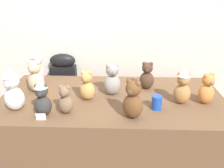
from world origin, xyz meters
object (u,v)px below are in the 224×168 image
(teddy_bear_ash, at_px, (112,80))
(teddy_bear_sand, at_px, (36,77))
(teddy_bear_mocha, at_px, (65,100))
(teddy_bear_honey, at_px, (87,86))
(display_table, at_px, (112,133))
(instrument_case, at_px, (65,93))
(teddy_bear_blush, at_px, (37,67))
(teddy_bear_charcoal, at_px, (42,98))
(teddy_bear_caramel, at_px, (183,87))
(teddy_bear_chestnut, at_px, (133,101))
(teddy_bear_ginger, at_px, (207,89))
(party_cup_blue, at_px, (157,102))
(teddy_bear_snow, at_px, (13,90))
(teddy_bear_cocoa, at_px, (147,76))

(teddy_bear_ash, xyz_separation_m, teddy_bear_sand, (-0.68, 0.03, 0.00))
(teddy_bear_mocha, bearing_deg, teddy_bear_honey, 62.82)
(display_table, height_order, instrument_case, instrument_case)
(teddy_bear_blush, xyz_separation_m, teddy_bear_charcoal, (0.24, -0.63, -0.02))
(teddy_bear_caramel, xyz_separation_m, teddy_bear_sand, (-1.25, 0.18, -0.01))
(teddy_bear_caramel, bearing_deg, instrument_case, 160.52)
(teddy_bear_chestnut, height_order, teddy_bear_mocha, teddy_bear_chestnut)
(teddy_bear_ginger, distance_m, party_cup_blue, 0.43)
(teddy_bear_ash, relative_size, teddy_bear_ginger, 1.10)
(display_table, bearing_deg, instrument_case, 132.62)
(teddy_bear_blush, xyz_separation_m, teddy_bear_mocha, (0.40, -0.59, -0.05))
(teddy_bear_snow, height_order, teddy_bear_blush, teddy_bear_snow)
(teddy_bear_cocoa, distance_m, teddy_bear_charcoal, 0.95)
(instrument_case, relative_size, teddy_bear_chestnut, 3.21)
(teddy_bear_chestnut, relative_size, teddy_bear_mocha, 1.31)
(teddy_bear_mocha, distance_m, party_cup_blue, 0.70)
(teddy_bear_snow, bearing_deg, display_table, 26.85)
(teddy_bear_cocoa, bearing_deg, teddy_bear_ginger, -20.81)
(instrument_case, distance_m, teddy_bear_snow, 0.99)
(teddy_bear_sand, bearing_deg, teddy_bear_blush, 118.34)
(teddy_bear_charcoal, relative_size, party_cup_blue, 2.56)
(teddy_bear_ginger, xyz_separation_m, teddy_bear_blush, (-1.50, 0.38, 0.04))
(teddy_bear_snow, bearing_deg, teddy_bear_caramel, 14.80)
(teddy_bear_ash, bearing_deg, teddy_bear_charcoal, -165.14)
(teddy_bear_chestnut, relative_size, teddy_bear_charcoal, 1.05)
(teddy_bear_caramel, bearing_deg, party_cup_blue, -141.00)
(instrument_case, height_order, teddy_bear_chestnut, teddy_bear_chestnut)
(instrument_case, distance_m, teddy_bear_sand, 0.67)
(teddy_bear_cocoa, height_order, teddy_bear_ash, teddy_bear_ash)
(teddy_bear_cocoa, height_order, teddy_bear_sand, teddy_bear_sand)
(teddy_bear_sand, bearing_deg, party_cup_blue, -1.64)
(display_table, height_order, teddy_bear_cocoa, teddy_bear_cocoa)
(teddy_bear_ginger, bearing_deg, teddy_bear_honey, 156.07)
(teddy_bear_ginger, xyz_separation_m, teddy_bear_honey, (-0.97, 0.03, -0.00))
(display_table, height_order, teddy_bear_sand, teddy_bear_sand)
(instrument_case, relative_size, party_cup_blue, 8.60)
(instrument_case, height_order, teddy_bear_blush, teddy_bear_blush)
(teddy_bear_sand, relative_size, party_cup_blue, 2.67)
(teddy_bear_ginger, distance_m, teddy_bear_honey, 0.97)
(teddy_bear_honey, distance_m, party_cup_blue, 0.58)
(teddy_bear_ginger, height_order, teddy_bear_blush, teddy_bear_blush)
(teddy_bear_cocoa, bearing_deg, teddy_bear_sand, -163.90)
(teddy_bear_snow, height_order, teddy_bear_ash, teddy_bear_snow)
(teddy_bear_honey, bearing_deg, teddy_bear_snow, -148.46)
(teddy_bear_cocoa, relative_size, teddy_bear_charcoal, 0.92)
(teddy_bear_cocoa, xyz_separation_m, teddy_bear_sand, (-0.99, -0.10, 0.02))
(teddy_bear_cocoa, bearing_deg, teddy_bear_honey, -144.76)
(teddy_bear_snow, height_order, teddy_bear_mocha, teddy_bear_snow)
(party_cup_blue, bearing_deg, teddy_bear_sand, 164.77)
(instrument_case, distance_m, teddy_bear_blush, 0.55)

